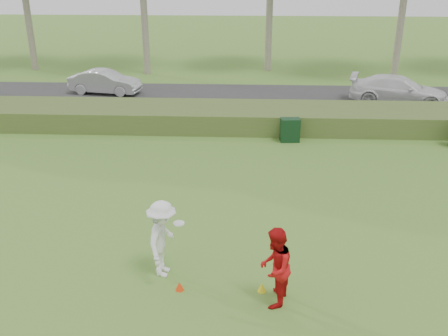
# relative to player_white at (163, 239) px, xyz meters

# --- Properties ---
(ground) EXTENTS (120.00, 120.00, 0.00)m
(ground) POSITION_rel_player_white_xyz_m (1.28, -0.41, -0.97)
(ground) COLOR #457727
(ground) RESTS_ON ground
(reed_strip) EXTENTS (80.00, 3.00, 0.90)m
(reed_strip) POSITION_rel_player_white_xyz_m (1.28, 11.59, -0.52)
(reed_strip) COLOR #435C24
(reed_strip) RESTS_ON ground
(park_road) EXTENTS (80.00, 6.00, 0.06)m
(park_road) POSITION_rel_player_white_xyz_m (1.28, 16.59, -0.94)
(park_road) COLOR #2D2D2D
(park_road) RESTS_ON ground
(player_white) EXTENTS (0.97, 1.33, 1.93)m
(player_white) POSITION_rel_player_white_xyz_m (0.00, 0.00, 0.00)
(player_white) COLOR white
(player_white) RESTS_ON ground
(player_red) EXTENTS (0.91, 1.05, 1.85)m
(player_red) POSITION_rel_player_white_xyz_m (2.60, -1.00, -0.04)
(player_red) COLOR red
(player_red) RESTS_ON ground
(cone_orange) EXTENTS (0.20, 0.20, 0.22)m
(cone_orange) POSITION_rel_player_white_xyz_m (0.46, -0.64, -0.86)
(cone_orange) COLOR #EF3A0C
(cone_orange) RESTS_ON ground
(cone_yellow) EXTENTS (0.20, 0.20, 0.22)m
(cone_yellow) POSITION_rel_player_white_xyz_m (2.35, -0.60, -0.85)
(cone_yellow) COLOR yellow
(cone_yellow) RESTS_ON ground
(utility_cabinet) EXTENTS (0.83, 0.56, 0.98)m
(utility_cabinet) POSITION_rel_player_white_xyz_m (3.73, 9.72, -0.47)
(utility_cabinet) COLOR black
(utility_cabinet) RESTS_ON ground
(car_mid) EXTENTS (4.11, 1.96, 1.30)m
(car_mid) POSITION_rel_player_white_xyz_m (-6.04, 17.08, -0.26)
(car_mid) COLOR silver
(car_mid) RESTS_ON park_road
(car_right) EXTENTS (5.30, 3.25, 1.43)m
(car_right) POSITION_rel_player_white_xyz_m (9.76, 15.67, -0.19)
(car_right) COLOR white
(car_right) RESTS_ON park_road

